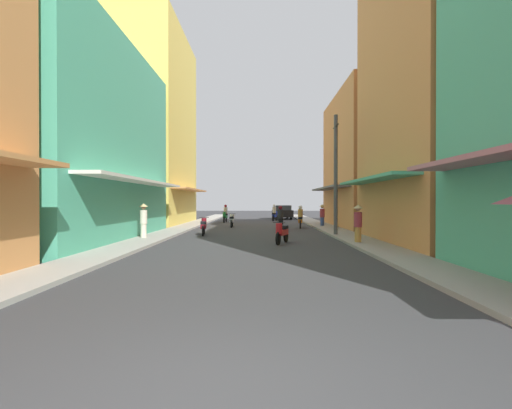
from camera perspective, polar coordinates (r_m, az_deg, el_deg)
ground_plane at (r=23.49m, az=-0.24°, el=-4.07°), size 105.33×105.33×0.00m
sidewalk_left at (r=24.07m, az=-12.05°, el=-3.83°), size 1.64×55.88×0.12m
sidewalk_right at (r=23.92m, az=11.64°, el=-3.85°), size 1.64×55.88×0.12m
building_left_mid at (r=20.43m, az=-26.09°, el=8.39°), size 7.05×13.25×9.39m
building_left_far at (r=32.69m, az=-15.79°, el=10.68°), size 7.05×10.96×15.34m
building_right_mid at (r=19.77m, az=27.27°, el=19.31°), size 7.05×9.14×16.53m
building_right_far at (r=28.80m, az=17.64°, el=6.16°), size 7.05×10.59×9.47m
motorbike_black at (r=24.89m, az=3.60°, el=-2.19°), size 0.55×1.81×1.58m
motorbike_orange at (r=26.88m, az=6.62°, el=-2.00°), size 0.55×1.81×1.58m
motorbike_maroon at (r=21.29m, az=-7.80°, el=-3.18°), size 0.55×1.81×0.96m
motorbike_red at (r=16.85m, az=3.87°, el=-4.14°), size 0.76×1.74×0.96m
motorbike_blue at (r=36.46m, az=2.79°, el=-1.35°), size 0.69×1.76×1.58m
motorbike_white at (r=27.66m, az=-3.60°, el=-2.34°), size 0.55×1.81×0.96m
motorbike_green at (r=34.10m, az=-4.59°, el=-1.48°), size 0.55×1.81×1.58m
parked_car at (r=40.52m, az=3.92°, el=-1.12°), size 2.08×4.23×1.45m
pedestrian_far at (r=16.94m, az=14.91°, el=-2.56°), size 0.44×0.44×1.72m
pedestrian_crossing at (r=27.94m, az=9.82°, el=-1.44°), size 0.44×0.44×1.65m
pedestrian_foreground at (r=19.20m, az=-16.37°, el=-2.14°), size 0.44×0.44×1.76m
utility_pole at (r=20.70m, az=11.76°, el=4.41°), size 0.20×1.20×6.42m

